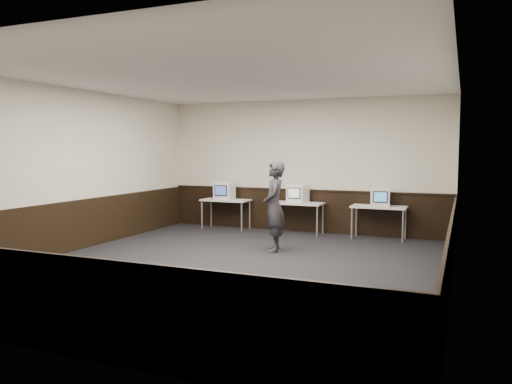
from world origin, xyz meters
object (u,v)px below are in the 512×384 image
desk_left (226,202)px  emac_right (380,197)px  desk_right (379,209)px  emac_left (224,191)px  emac_center (298,193)px  desk_center (298,205)px  person (274,206)px

desk_left → emac_right: size_ratio=2.42×
desk_right → emac_right: size_ratio=2.42×
emac_left → emac_right: 3.84m
emac_center → desk_center: bearing=-68.8°
emac_center → emac_left: bearing=-172.4°
desk_left → person: (2.10, -2.10, 0.21)m
desk_center → emac_center: 0.29m
desk_left → person: size_ratio=0.68×
emac_left → emac_right: (3.84, -0.01, -0.01)m
emac_left → person: size_ratio=0.28×
person → emac_right: bearing=121.0°
desk_center → emac_left: bearing=-178.8°
emac_right → emac_center: bearing=168.4°
desk_left → emac_left: (-0.02, -0.04, 0.29)m
desk_right → emac_left: bearing=-179.4°
desk_left → desk_center: (1.90, 0.00, 0.00)m
desk_center → person: bearing=-84.6°
desk_right → person: size_ratio=0.68×
desk_left → desk_center: bearing=0.0°
emac_center → emac_right: (1.94, -0.08, -0.01)m
emac_center → person: bearing=-79.0°
desk_left → person: person is taller
desk_left → desk_center: 1.90m
person → desk_left: bearing=-154.0°
desk_left → emac_left: bearing=-112.8°
emac_left → emac_center: emac_left is taller
desk_left → desk_right: size_ratio=1.00×
emac_left → person: 2.96m
desk_right → emac_center: (-1.91, 0.03, 0.29)m
desk_right → person: 2.71m
desk_right → emac_right: (0.03, -0.05, 0.28)m
emac_left → emac_center: (1.91, 0.07, -0.01)m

